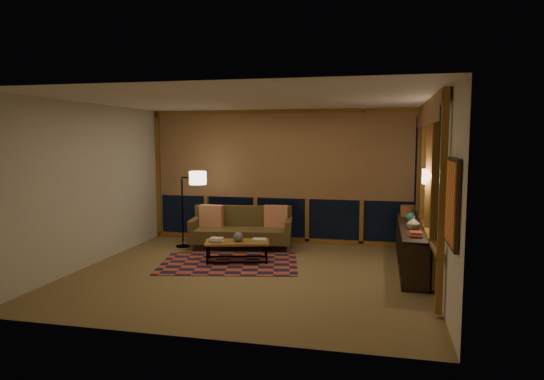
% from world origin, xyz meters
% --- Properties ---
extents(floor, '(5.50, 5.00, 0.01)m').
position_xyz_m(floor, '(0.00, 0.00, 0.00)').
color(floor, olive).
rests_on(floor, ground).
extents(ceiling, '(5.50, 5.00, 0.01)m').
position_xyz_m(ceiling, '(0.00, 0.00, 2.70)').
color(ceiling, beige).
rests_on(ceiling, walls).
extents(walls, '(5.51, 5.01, 2.70)m').
position_xyz_m(walls, '(0.00, 0.00, 1.35)').
color(walls, beige).
rests_on(walls, floor).
extents(window_wall_back, '(5.30, 0.16, 2.60)m').
position_xyz_m(window_wall_back, '(0.00, 2.43, 1.35)').
color(window_wall_back, '#94591C').
rests_on(window_wall_back, walls).
extents(window_wall_right, '(0.16, 3.70, 2.60)m').
position_xyz_m(window_wall_right, '(2.68, 0.60, 1.35)').
color(window_wall_right, '#94591C').
rests_on(window_wall_right, walls).
extents(wall_art, '(0.06, 0.74, 0.94)m').
position_xyz_m(wall_art, '(2.71, -1.85, 1.45)').
color(wall_art, red).
rests_on(wall_art, walls).
extents(wall_sconce, '(0.12, 0.18, 0.22)m').
position_xyz_m(wall_sconce, '(2.62, 0.45, 1.55)').
color(wall_sconce, '#FFEDBC').
rests_on(wall_sconce, walls).
extents(sofa, '(2.01, 1.05, 0.79)m').
position_xyz_m(sofa, '(-0.63, 1.70, 0.39)').
color(sofa, '#47361C').
rests_on(sofa, floor).
extents(pillow_left, '(0.46, 0.16, 0.46)m').
position_xyz_m(pillow_left, '(-1.26, 1.75, 0.62)').
color(pillow_left, '#BB390F').
rests_on(pillow_left, sofa).
extents(pillow_right, '(0.47, 0.18, 0.46)m').
position_xyz_m(pillow_right, '(-0.01, 1.97, 0.62)').
color(pillow_right, '#BB390F').
rests_on(pillow_right, sofa).
extents(area_rug, '(2.56, 1.96, 0.01)m').
position_xyz_m(area_rug, '(-0.51, 0.53, 0.01)').
color(area_rug, '#B1422A').
rests_on(area_rug, floor).
extents(coffee_table, '(1.18, 0.77, 0.36)m').
position_xyz_m(coffee_table, '(-0.41, 0.68, 0.18)').
color(coffee_table, '#94591C').
rests_on(coffee_table, floor).
extents(book_stack_a, '(0.26, 0.21, 0.07)m').
position_xyz_m(book_stack_a, '(-0.74, 0.56, 0.40)').
color(book_stack_a, beige).
rests_on(book_stack_a, coffee_table).
extents(book_stack_b, '(0.29, 0.24, 0.05)m').
position_xyz_m(book_stack_b, '(-0.03, 0.76, 0.39)').
color(book_stack_b, beige).
rests_on(book_stack_b, coffee_table).
extents(ceramic_pot, '(0.22, 0.22, 0.17)m').
position_xyz_m(ceramic_pot, '(-0.38, 0.66, 0.45)').
color(ceramic_pot, '#2D2C32').
rests_on(ceramic_pot, coffee_table).
extents(floor_lamp, '(0.53, 0.38, 1.50)m').
position_xyz_m(floor_lamp, '(-1.80, 1.59, 0.75)').
color(floor_lamp, black).
rests_on(floor_lamp, floor).
extents(bookshelf, '(0.40, 2.81, 0.70)m').
position_xyz_m(bookshelf, '(2.49, 1.00, 0.35)').
color(bookshelf, '#312217').
rests_on(bookshelf, floor).
extents(basket, '(0.28, 0.28, 0.20)m').
position_xyz_m(basket, '(2.47, 1.94, 0.80)').
color(basket, '#A16033').
rests_on(basket, bookshelf).
extents(teal_bowl, '(0.19, 0.19, 0.16)m').
position_xyz_m(teal_bowl, '(2.49, 1.34, 0.78)').
color(teal_bowl, '#257C6F').
rests_on(teal_bowl, bookshelf).
extents(vase, '(0.24, 0.24, 0.20)m').
position_xyz_m(vase, '(2.49, 0.61, 0.81)').
color(vase, tan).
rests_on(vase, bookshelf).
extents(shelf_book_stack, '(0.23, 0.27, 0.07)m').
position_xyz_m(shelf_book_stack, '(2.49, 0.04, 0.74)').
color(shelf_book_stack, beige).
rests_on(shelf_book_stack, bookshelf).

